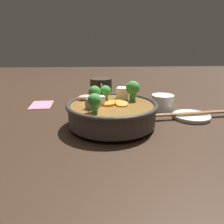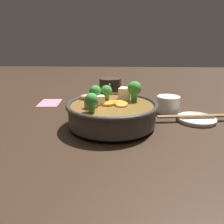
% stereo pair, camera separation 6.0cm
% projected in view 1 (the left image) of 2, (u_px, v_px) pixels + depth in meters
% --- Properties ---
extents(ground_plane, '(3.00, 3.00, 0.00)m').
position_uv_depth(ground_plane, '(112.00, 126.00, 0.62)').
color(ground_plane, black).
extents(stirfry_bowl, '(0.25, 0.25, 0.12)m').
position_uv_depth(stirfry_bowl, '(112.00, 111.00, 0.60)').
color(stirfry_bowl, '#38332D').
rests_on(stirfry_bowl, ground_plane).
extents(side_saucer, '(0.11, 0.11, 0.01)m').
position_uv_depth(side_saucer, '(191.00, 116.00, 0.68)').
color(side_saucer, white).
rests_on(side_saucer, ground_plane).
extents(tea_cup, '(0.08, 0.08, 0.05)m').
position_uv_depth(tea_cup, '(162.00, 102.00, 0.75)').
color(tea_cup, white).
rests_on(tea_cup, ground_plane).
extents(dark_mug, '(0.12, 0.10, 0.07)m').
position_uv_depth(dark_mug, '(101.00, 87.00, 0.96)').
color(dark_mug, '#33281E').
rests_on(dark_mug, ground_plane).
extents(napkin, '(0.11, 0.08, 0.00)m').
position_uv_depth(napkin, '(42.00, 105.00, 0.82)').
color(napkin, '#D16B84').
rests_on(napkin, ground_plane).
extents(chopsticks_pair, '(0.04, 0.24, 0.01)m').
position_uv_depth(chopsticks_pair, '(192.00, 113.00, 0.67)').
color(chopsticks_pair, olive).
rests_on(chopsticks_pair, side_saucer).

